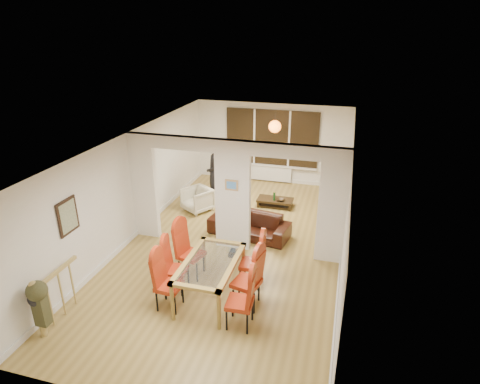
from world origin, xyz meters
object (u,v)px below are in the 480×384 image
at_px(dining_chair_lc, 191,251).
at_px(dining_chair_ra, 240,299).
at_px(dining_chair_la, 169,282).
at_px(television, 328,198).
at_px(bowl, 280,200).
at_px(armchair, 197,199).
at_px(dining_chair_rb, 246,278).
at_px(dining_chair_rc, 252,260).
at_px(sofa, 249,225).
at_px(person, 215,174).
at_px(coffee_table, 275,203).
at_px(dining_table, 211,279).
at_px(bottle, 274,196).
at_px(dining_chair_lb, 176,267).

bearing_deg(dining_chair_lc, dining_chair_ra, -26.99).
distance_m(dining_chair_la, dining_chair_ra, 1.38).
bearing_deg(dining_chair_la, television, 68.53).
bearing_deg(dining_chair_lc, bowl, 86.55).
height_order(dining_chair_la, dining_chair_ra, dining_chair_ra).
xyz_separation_m(armchair, television, (3.54, 1.29, -0.07)).
xyz_separation_m(dining_chair_rb, television, (1.15, 4.96, -0.33)).
height_order(dining_chair_ra, dining_chair_rc, dining_chair_rc).
height_order(sofa, person, person).
bearing_deg(coffee_table, dining_table, -95.15).
bearing_deg(dining_chair_la, armchair, 107.62).
bearing_deg(bottle, armchair, -160.19).
xyz_separation_m(armchair, bowl, (2.23, 0.76, -0.07)).
bearing_deg(coffee_table, dining_chair_lc, -104.79).
relative_size(dining_chair_la, dining_chair_rc, 0.97).
bearing_deg(sofa, dining_chair_la, -93.92).
bearing_deg(sofa, dining_chair_rc, -64.99).
bearing_deg(dining_table, dining_chair_la, -142.41).
bearing_deg(sofa, bowl, 84.78).
xyz_separation_m(dining_chair_lb, sofa, (0.82, 2.55, -0.24)).
height_order(coffee_table, bottle, bottle).
height_order(dining_table, dining_chair_rc, dining_chair_rc).
distance_m(dining_chair_la, armchair, 4.23).
bearing_deg(dining_chair_rc, sofa, 102.68).
relative_size(dining_table, person, 0.91).
distance_m(dining_chair_rb, sofa, 2.73).
distance_m(dining_chair_lc, sofa, 2.16).
xyz_separation_m(dining_chair_lb, person, (-0.60, 4.13, 0.41)).
relative_size(dining_chair_la, dining_chair_lb, 1.03).
bearing_deg(dining_chair_lc, dining_chair_rb, -11.18).
xyz_separation_m(dining_chair_ra, dining_chair_rc, (-0.09, 1.22, 0.00)).
bearing_deg(person, bottle, 75.48).
distance_m(dining_chair_lc, television, 5.01).
distance_m(coffee_table, bottle, 0.26).
bearing_deg(dining_chair_rb, dining_chair_la, -149.26).
height_order(dining_chair_lc, bowl, dining_chair_lc).
relative_size(coffee_table, bottle, 3.98).
bearing_deg(coffee_table, bowl, -26.08).
bearing_deg(dining_chair_rb, coffee_table, 107.13).
height_order(dining_chair_la, dining_chair_lc, dining_chair_lc).
distance_m(dining_table, dining_chair_ra, 0.98).
distance_m(dining_chair_rb, bowl, 4.44).
relative_size(dining_chair_lb, television, 1.19).
distance_m(dining_chair_lb, dining_chair_rb, 1.44).
xyz_separation_m(dining_chair_lc, sofa, (0.72, 2.02, -0.29)).
bearing_deg(dining_chair_la, bottle, 81.53).
bearing_deg(dining_chair_lb, dining_chair_la, -87.46).
bearing_deg(sofa, bottle, 90.07).
relative_size(dining_chair_lb, bottle, 4.15).
bearing_deg(dining_chair_la, dining_chair_lb, 103.46).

